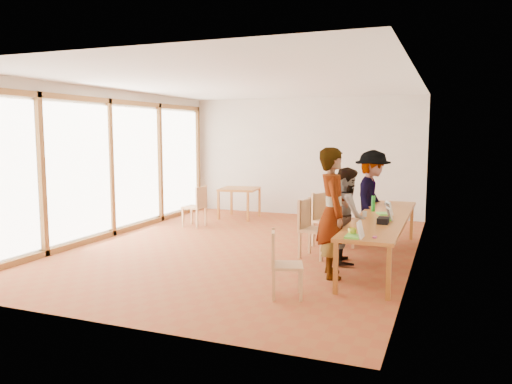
# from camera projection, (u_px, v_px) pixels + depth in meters

# --- Properties ---
(ground) EXTENTS (8.00, 8.00, 0.00)m
(ground) POSITION_uv_depth(u_px,v_px,m) (244.00, 247.00, 9.26)
(ground) COLOR #9A4C25
(ground) RESTS_ON ground
(wall_back) EXTENTS (6.00, 0.10, 3.00)m
(wall_back) POSITION_uv_depth(u_px,v_px,m) (304.00, 157.00, 12.78)
(wall_back) COLOR beige
(wall_back) RESTS_ON ground
(wall_front) EXTENTS (6.00, 0.10, 3.00)m
(wall_front) POSITION_uv_depth(u_px,v_px,m) (101.00, 191.00, 5.39)
(wall_front) COLOR beige
(wall_front) RESTS_ON ground
(wall_right) EXTENTS (0.10, 8.00, 3.00)m
(wall_right) POSITION_uv_depth(u_px,v_px,m) (416.00, 172.00, 8.00)
(wall_right) COLOR beige
(wall_right) RESTS_ON ground
(window_wall) EXTENTS (0.10, 8.00, 3.00)m
(window_wall) POSITION_uv_depth(u_px,v_px,m) (110.00, 163.00, 10.16)
(window_wall) COLOR white
(window_wall) RESTS_ON ground
(ceiling) EXTENTS (6.00, 8.00, 0.04)m
(ceiling) POSITION_uv_depth(u_px,v_px,m) (244.00, 82.00, 8.90)
(ceiling) COLOR white
(ceiling) RESTS_ON wall_back
(communal_table) EXTENTS (0.80, 4.00, 0.75)m
(communal_table) POSITION_uv_depth(u_px,v_px,m) (382.00, 219.00, 8.18)
(communal_table) COLOR #BB6629
(communal_table) RESTS_ON ground
(side_table) EXTENTS (0.90, 0.90, 0.75)m
(side_table) POSITION_uv_depth(u_px,v_px,m) (239.00, 191.00, 12.37)
(side_table) COLOR #BB6629
(side_table) RESTS_ON ground
(chair_near) EXTENTS (0.51, 0.51, 0.46)m
(chair_near) POSITION_uv_depth(u_px,v_px,m) (280.00, 257.00, 6.43)
(chair_near) COLOR tan
(chair_near) RESTS_ON ground
(chair_mid) EXTENTS (0.53, 0.53, 0.53)m
(chair_mid) POSITION_uv_depth(u_px,v_px,m) (310.00, 222.00, 8.51)
(chair_mid) COLOR tan
(chair_mid) RESTS_ON ground
(chair_far) EXTENTS (0.62, 0.62, 0.53)m
(chair_far) POSITION_uv_depth(u_px,v_px,m) (324.00, 213.00, 9.35)
(chair_far) COLOR tan
(chair_far) RESTS_ON ground
(chair_empty) EXTENTS (0.47, 0.47, 0.49)m
(chair_empty) POSITION_uv_depth(u_px,v_px,m) (341.00, 215.00, 9.40)
(chair_empty) COLOR tan
(chair_empty) RESTS_ON ground
(chair_spare) EXTENTS (0.46, 0.46, 0.49)m
(chair_spare) POSITION_uv_depth(u_px,v_px,m) (198.00, 202.00, 11.22)
(chair_spare) COLOR tan
(chair_spare) RESTS_ON ground
(person_near) EXTENTS (0.67, 0.81, 1.91)m
(person_near) POSITION_uv_depth(u_px,v_px,m) (333.00, 213.00, 7.31)
(person_near) COLOR gray
(person_near) RESTS_ON ground
(person_mid) EXTENTS (0.79, 0.90, 1.57)m
(person_mid) POSITION_uv_depth(u_px,v_px,m) (347.00, 215.00, 8.12)
(person_mid) COLOR gray
(person_mid) RESTS_ON ground
(person_far) EXTENTS (0.72, 1.19, 1.80)m
(person_far) POSITION_uv_depth(u_px,v_px,m) (372.00, 197.00, 9.45)
(person_far) COLOR gray
(person_far) RESTS_ON ground
(laptop_near) EXTENTS (0.23, 0.27, 0.22)m
(laptop_near) POSITION_uv_depth(u_px,v_px,m) (357.00, 233.00, 6.54)
(laptop_near) COLOR #62C93C
(laptop_near) RESTS_ON communal_table
(laptop_mid) EXTENTS (0.28, 0.29, 0.20)m
(laptop_mid) POSITION_uv_depth(u_px,v_px,m) (387.00, 217.00, 7.85)
(laptop_mid) COLOR #62C93C
(laptop_mid) RESTS_ON communal_table
(laptop_far) EXTENTS (0.31, 0.33, 0.22)m
(laptop_far) POSITION_uv_depth(u_px,v_px,m) (386.00, 211.00, 8.38)
(laptop_far) COLOR #62C93C
(laptop_far) RESTS_ON communal_table
(yellow_mug) EXTENTS (0.15, 0.15, 0.09)m
(yellow_mug) POSITION_uv_depth(u_px,v_px,m) (352.00, 232.00, 6.72)
(yellow_mug) COLOR yellow
(yellow_mug) RESTS_ON communal_table
(green_bottle) EXTENTS (0.07, 0.07, 0.28)m
(green_bottle) POSITION_uv_depth(u_px,v_px,m) (373.00, 203.00, 8.70)
(green_bottle) COLOR #1C7E1F
(green_bottle) RESTS_ON communal_table
(clear_glass) EXTENTS (0.07, 0.07, 0.09)m
(clear_glass) POSITION_uv_depth(u_px,v_px,m) (365.00, 214.00, 8.18)
(clear_glass) COLOR silver
(clear_glass) RESTS_ON communal_table
(condiment_cup) EXTENTS (0.08, 0.08, 0.06)m
(condiment_cup) POSITION_uv_depth(u_px,v_px,m) (386.00, 204.00, 9.43)
(condiment_cup) COLOR white
(condiment_cup) RESTS_ON communal_table
(pink_phone) EXTENTS (0.05, 0.10, 0.01)m
(pink_phone) POSITION_uv_depth(u_px,v_px,m) (375.00, 237.00, 6.55)
(pink_phone) COLOR #C43384
(pink_phone) RESTS_ON communal_table
(black_pouch) EXTENTS (0.16, 0.26, 0.09)m
(black_pouch) POSITION_uv_depth(u_px,v_px,m) (383.00, 221.00, 7.56)
(black_pouch) COLOR black
(black_pouch) RESTS_ON communal_table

